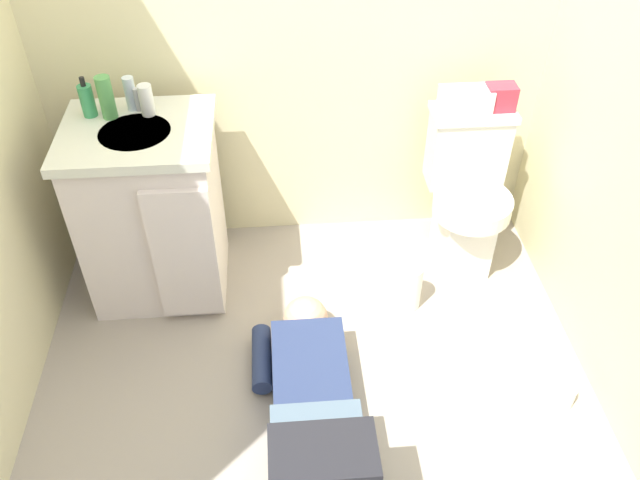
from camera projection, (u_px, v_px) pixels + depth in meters
The scene contains 13 objects.
ground_plane at pixel (315, 392), 2.60m from camera, with size 2.71×3.07×0.04m, color gray.
toilet at pixel (466, 194), 2.95m from camera, with size 0.36×0.46×0.75m.
vanity_cabinet at pixel (153, 211), 2.78m from camera, with size 0.60×0.53×0.82m.
faucet at pixel (137, 100), 2.59m from camera, with size 0.02×0.02×0.10m, color silver.
person_plumber at pixel (313, 410), 2.30m from camera, with size 0.39×1.06×0.52m.
tissue_box at pixel (466, 99), 2.74m from camera, with size 0.22×0.11×0.10m, color silver.
toiletry_bag at pixel (500, 97), 2.74m from camera, with size 0.12×0.09×0.11m, color #B22D3F.
soap_dispenser at pixel (87, 100), 2.55m from camera, with size 0.06×0.06×0.17m.
bottle_green at pixel (106, 97), 2.53m from camera, with size 0.06×0.06×0.17m, color #4F9A50.
bottle_clear at pixel (130, 93), 2.59m from camera, with size 0.05×0.05×0.14m, color silver.
bottle_white at pixel (146, 100), 2.56m from camera, with size 0.06×0.06×0.13m, color silver.
paper_towel_roll at pixel (409, 286), 2.86m from camera, with size 0.11×0.11×0.23m, color white.
toilet_paper_roll at pixel (561, 393), 2.51m from camera, with size 0.11×0.11×0.10m, color white.
Camera 1 is at (-0.10, -1.56, 2.14)m, focal length 36.35 mm.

